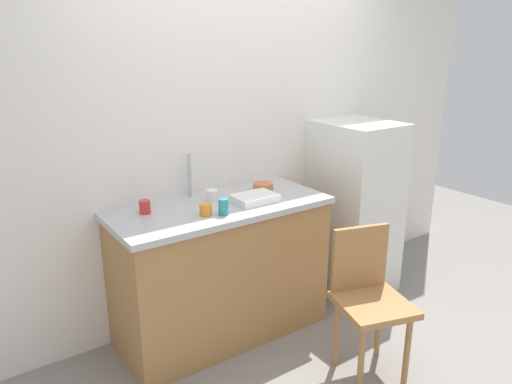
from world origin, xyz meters
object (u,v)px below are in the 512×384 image
(refrigerator, at_px, (354,207))
(cup_teal, at_px, (223,207))
(cup_orange, at_px, (206,210))
(chair, at_px, (368,295))
(cup_red, at_px, (145,207))
(terracotta_bowl, at_px, (263,187))
(cup_white, at_px, (212,195))
(dish_tray, at_px, (255,198))

(refrigerator, bearing_deg, cup_teal, -172.31)
(cup_orange, bearing_deg, chair, -45.79)
(cup_red, distance_m, cup_teal, 0.48)
(terracotta_bowl, distance_m, cup_white, 0.41)
(chair, height_order, terracotta_bowl, terracotta_bowl)
(dish_tray, height_order, terracotta_bowl, same)
(refrigerator, bearing_deg, terracotta_bowl, 172.83)
(cup_orange, relative_size, cup_white, 0.94)
(terracotta_bowl, xyz_separation_m, cup_white, (-0.41, 0.00, 0.01))
(cup_red, relative_size, cup_teal, 0.81)
(cup_orange, height_order, cup_teal, cup_teal)
(cup_red, bearing_deg, cup_teal, -37.96)
(refrigerator, xyz_separation_m, cup_orange, (-1.40, -0.12, 0.29))
(dish_tray, xyz_separation_m, cup_white, (-0.21, 0.19, 0.01))
(cup_teal, bearing_deg, cup_white, 74.03)
(dish_tray, distance_m, cup_red, 0.70)
(dish_tray, distance_m, cup_teal, 0.31)
(refrigerator, distance_m, cup_white, 1.27)
(cup_teal, bearing_deg, dish_tray, 18.03)
(chair, bearing_deg, cup_orange, 150.81)
(refrigerator, xyz_separation_m, cup_teal, (-1.31, -0.18, 0.31))
(dish_tray, height_order, cup_teal, cup_teal)
(cup_white, bearing_deg, terracotta_bowl, -0.09)
(dish_tray, bearing_deg, terracotta_bowl, 42.63)
(cup_white, bearing_deg, cup_red, 178.17)
(dish_tray, xyz_separation_m, terracotta_bowl, (0.20, 0.18, 0.00))
(terracotta_bowl, xyz_separation_m, cup_orange, (-0.59, -0.23, 0.01))
(cup_red, bearing_deg, dish_tray, -16.60)
(cup_white, bearing_deg, dish_tray, -41.12)
(refrigerator, height_order, dish_tray, refrigerator)
(cup_orange, height_order, cup_white, same)
(cup_teal, bearing_deg, terracotta_bowl, 29.57)
(refrigerator, distance_m, terracotta_bowl, 0.87)
(refrigerator, xyz_separation_m, dish_tray, (-1.02, -0.08, 0.28))
(cup_red, xyz_separation_m, cup_teal, (0.38, -0.30, 0.01))
(dish_tray, height_order, cup_red, cup_red)
(chair, xyz_separation_m, dish_tray, (-0.30, 0.75, 0.46))
(refrigerator, xyz_separation_m, chair, (-0.72, -0.83, -0.18))
(dish_tray, bearing_deg, chair, -67.97)
(dish_tray, bearing_deg, cup_teal, -161.97)
(terracotta_bowl, bearing_deg, cup_red, 178.99)
(dish_tray, xyz_separation_m, cup_orange, (-0.39, -0.04, 0.01))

